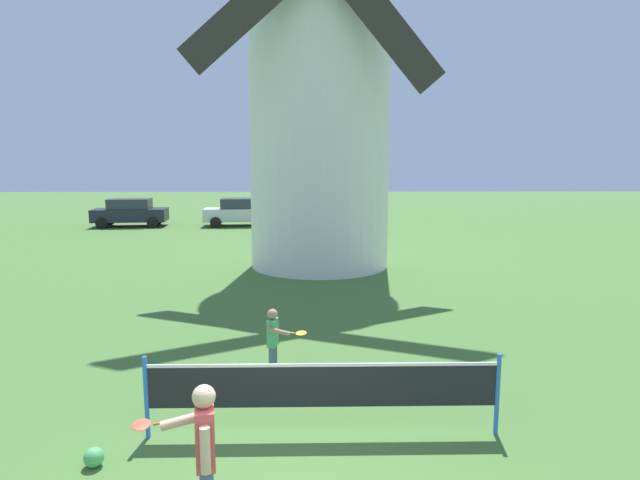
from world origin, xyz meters
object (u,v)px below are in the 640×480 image
(parked_car_silver, at_px, (243,212))
(windmill, at_px, (319,69))
(player_near, at_px, (203,449))
(stray_ball, at_px, (94,457))
(tennis_net, at_px, (323,386))
(parked_car_blue, at_px, (330,212))
(parked_car_black, at_px, (130,212))
(player_far, at_px, (274,338))

(parked_car_silver, bearing_deg, windmill, -70.63)
(player_near, bearing_deg, windmill, 84.14)
(windmill, distance_m, stray_ball, 14.02)
(stray_ball, relative_size, parked_car_silver, 0.05)
(tennis_net, bearing_deg, windmill, 89.18)
(windmill, height_order, tennis_net, windmill)
(player_near, distance_m, parked_car_blue, 24.59)
(parked_car_black, distance_m, parked_car_blue, 11.20)
(tennis_net, relative_size, parked_car_blue, 1.17)
(stray_ball, bearing_deg, tennis_net, 13.55)
(parked_car_blue, bearing_deg, parked_car_black, 179.53)
(windmill, xyz_separation_m, parked_car_silver, (-4.10, 11.65, -5.81))
(tennis_net, height_order, parked_car_black, parked_car_black)
(player_far, bearing_deg, windmill, 84.42)
(player_near, relative_size, parked_car_black, 0.36)
(parked_car_silver, bearing_deg, stray_ball, -87.05)
(windmill, xyz_separation_m, player_near, (-1.35, -13.16, -5.78))
(parked_car_black, bearing_deg, player_near, -69.79)
(parked_car_blue, bearing_deg, parked_car_silver, 176.24)
(tennis_net, distance_m, player_near, 2.10)
(player_near, bearing_deg, tennis_net, 55.56)
(player_far, relative_size, stray_ball, 4.98)
(stray_ball, height_order, parked_car_blue, parked_car_blue)
(player_near, height_order, player_far, player_near)
(parked_car_black, bearing_deg, player_far, -65.62)
(windmill, distance_m, player_near, 14.44)
(player_near, bearing_deg, stray_ball, 144.76)
(windmill, height_order, parked_car_blue, windmill)
(player_near, distance_m, player_far, 3.71)
(windmill, height_order, player_near, windmill)
(windmill, bearing_deg, parked_car_black, 132.31)
(parked_car_black, height_order, parked_car_blue, same)
(parked_car_blue, bearing_deg, stray_ball, -98.91)
(player_near, xyz_separation_m, player_far, (0.42, 3.68, -0.18))
(windmill, xyz_separation_m, parked_car_black, (-10.40, 11.42, -5.81))
(player_far, bearing_deg, stray_ball, -126.86)
(player_near, xyz_separation_m, stray_ball, (-1.52, 1.08, -0.72))
(tennis_net, height_order, stray_ball, tennis_net)
(player_near, distance_m, parked_car_black, 26.20)
(parked_car_black, relative_size, parked_car_blue, 1.05)
(player_near, distance_m, parked_car_silver, 24.97)
(windmill, bearing_deg, parked_car_blue, 85.98)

